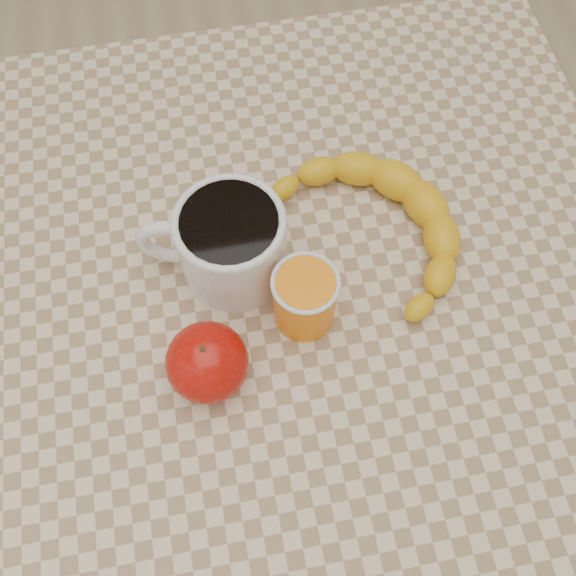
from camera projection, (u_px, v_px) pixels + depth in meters
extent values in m
plane|color=tan|center=(288.00, 447.00, 1.35)|extent=(3.00, 3.00, 0.00)
cube|color=beige|center=(288.00, 304.00, 0.69)|extent=(0.80, 0.80, 0.04)
cube|color=olive|center=(288.00, 322.00, 0.74)|extent=(0.74, 0.74, 0.06)
cylinder|color=olive|center=(61.00, 249.00, 1.15)|extent=(0.05, 0.05, 0.71)
cylinder|color=olive|center=(436.00, 189.00, 1.21)|extent=(0.05, 0.05, 0.71)
cylinder|color=silver|center=(232.00, 245.00, 0.65)|extent=(0.13, 0.13, 0.09)
cylinder|color=black|center=(229.00, 224.00, 0.61)|extent=(0.10, 0.10, 0.01)
torus|color=silver|center=(229.00, 222.00, 0.61)|extent=(0.11, 0.11, 0.01)
torus|color=silver|center=(170.00, 242.00, 0.65)|extent=(0.07, 0.03, 0.07)
cylinder|color=orange|center=(305.00, 299.00, 0.63)|extent=(0.06, 0.06, 0.08)
torus|color=silver|center=(306.00, 283.00, 0.60)|extent=(0.07, 0.07, 0.00)
ellipsoid|color=#9E0605|center=(207.00, 362.00, 0.60)|extent=(0.09, 0.09, 0.07)
cylinder|color=#382311|center=(203.00, 351.00, 0.58)|extent=(0.01, 0.01, 0.01)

